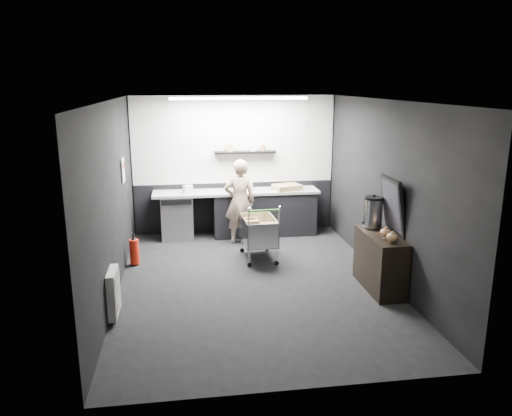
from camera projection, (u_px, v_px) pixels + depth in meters
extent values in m
plane|color=black|center=(254.00, 282.00, 7.56)|extent=(5.50, 5.50, 0.00)
plane|color=silver|center=(254.00, 100.00, 6.89)|extent=(5.50, 5.50, 0.00)
plane|color=black|center=(234.00, 165.00, 9.86)|extent=(5.50, 0.00, 5.50)
plane|color=black|center=(297.00, 261.00, 4.59)|extent=(5.50, 0.00, 5.50)
plane|color=black|center=(112.00, 200.00, 6.94)|extent=(0.00, 5.50, 5.50)
plane|color=black|center=(385.00, 191.00, 7.51)|extent=(0.00, 5.50, 5.50)
cube|color=silver|center=(234.00, 140.00, 9.72)|extent=(3.95, 0.02, 1.70)
cube|color=black|center=(235.00, 207.00, 10.05)|extent=(3.95, 0.02, 1.00)
cube|color=black|center=(245.00, 152.00, 9.70)|extent=(1.20, 0.22, 0.04)
cylinder|color=silver|center=(305.00, 123.00, 9.83)|extent=(0.20, 0.03, 0.20)
cube|color=silver|center=(123.00, 170.00, 8.14)|extent=(0.02, 0.30, 0.40)
cube|color=red|center=(123.00, 166.00, 8.12)|extent=(0.02, 0.22, 0.10)
cube|color=silver|center=(113.00, 293.00, 6.33)|extent=(0.10, 0.50, 0.60)
cube|color=white|center=(239.00, 98.00, 8.67)|extent=(2.40, 0.20, 0.04)
cube|color=black|center=(264.00, 213.00, 9.85)|extent=(2.00, 0.56, 0.85)
cube|color=#A4A4A0|center=(236.00, 192.00, 9.66)|extent=(3.20, 0.60, 0.05)
cube|color=#9EA0A5|center=(177.00, 217.00, 9.61)|extent=(0.60, 0.58, 0.85)
cube|color=black|center=(177.00, 202.00, 9.23)|extent=(0.56, 0.02, 0.10)
imported|color=beige|center=(240.00, 201.00, 9.25)|extent=(0.58, 0.39, 1.59)
cube|color=silver|center=(259.00, 242.00, 8.50)|extent=(0.57, 0.85, 0.02)
cube|color=silver|center=(244.00, 231.00, 8.41)|extent=(0.06, 0.82, 0.44)
cube|color=silver|center=(273.00, 229.00, 8.49)|extent=(0.06, 0.82, 0.44)
cube|color=silver|center=(262.00, 237.00, 8.06)|extent=(0.53, 0.04, 0.44)
cube|color=silver|center=(255.00, 224.00, 8.84)|extent=(0.53, 0.04, 0.44)
cylinder|color=silver|center=(248.00, 257.00, 8.15)|extent=(0.02, 0.02, 0.29)
cylinder|color=silver|center=(276.00, 256.00, 8.21)|extent=(0.02, 0.02, 0.29)
cylinder|color=silver|center=(243.00, 243.00, 8.86)|extent=(0.02, 0.02, 0.29)
cylinder|color=silver|center=(268.00, 242.00, 8.92)|extent=(0.02, 0.02, 0.29)
cylinder|color=#278E26|center=(263.00, 211.00, 7.89)|extent=(0.53, 0.06, 0.03)
cube|color=brown|center=(251.00, 230.00, 8.53)|extent=(0.25, 0.30, 0.37)
cube|color=brown|center=(268.00, 234.00, 8.37)|extent=(0.23, 0.28, 0.33)
cylinder|color=black|center=(248.00, 265.00, 8.18)|extent=(0.08, 0.03, 0.08)
cylinder|color=black|center=(243.00, 250.00, 8.89)|extent=(0.08, 0.03, 0.08)
cylinder|color=black|center=(276.00, 263.00, 8.24)|extent=(0.08, 0.03, 0.08)
cylinder|color=black|center=(268.00, 249.00, 8.95)|extent=(0.08, 0.03, 0.08)
cube|color=black|center=(380.00, 262.00, 7.23)|extent=(0.41, 1.10, 0.82)
cylinder|color=silver|center=(373.00, 213.00, 7.43)|extent=(0.27, 0.27, 0.42)
cylinder|color=black|center=(374.00, 198.00, 7.37)|extent=(0.27, 0.27, 0.04)
sphere|color=black|center=(374.00, 196.00, 7.36)|extent=(0.05, 0.05, 0.05)
ellipsoid|color=brown|center=(386.00, 233.00, 6.98)|extent=(0.16, 0.16, 0.13)
ellipsoid|color=brown|center=(392.00, 238.00, 6.76)|extent=(0.16, 0.16, 0.13)
cube|color=black|center=(393.00, 206.00, 7.10)|extent=(0.19, 0.64, 0.82)
cube|color=black|center=(392.00, 206.00, 7.10)|extent=(0.13, 0.55, 0.70)
cylinder|color=red|center=(134.00, 252.00, 8.22)|extent=(0.15, 0.15, 0.41)
cone|color=black|center=(134.00, 238.00, 8.16)|extent=(0.10, 0.10, 0.06)
cylinder|color=black|center=(133.00, 236.00, 8.15)|extent=(0.03, 0.03, 0.06)
cube|color=#957B4F|center=(287.00, 187.00, 9.73)|extent=(0.59, 0.50, 0.10)
cylinder|color=white|center=(248.00, 186.00, 9.66)|extent=(0.19, 0.19, 0.19)
cube|color=silver|center=(188.00, 189.00, 9.46)|extent=(0.19, 0.17, 0.15)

